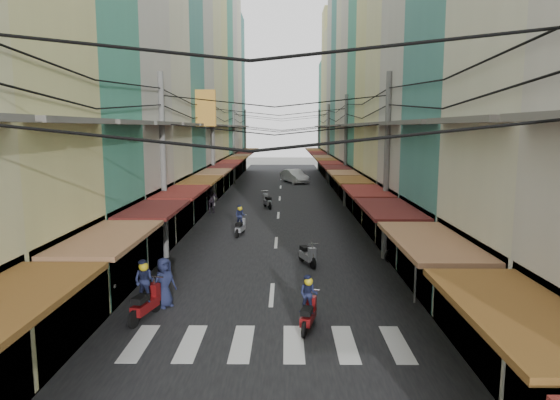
# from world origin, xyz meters

# --- Properties ---
(ground) EXTENTS (160.00, 160.00, 0.00)m
(ground) POSITION_xyz_m (0.00, 0.00, 0.00)
(ground) COLOR slate
(ground) RESTS_ON ground
(road) EXTENTS (10.00, 80.00, 0.02)m
(road) POSITION_xyz_m (0.00, 20.00, 0.01)
(road) COLOR black
(road) RESTS_ON ground
(sidewalk_left) EXTENTS (3.00, 80.00, 0.06)m
(sidewalk_left) POSITION_xyz_m (-6.50, 20.00, 0.03)
(sidewalk_left) COLOR gray
(sidewalk_left) RESTS_ON ground
(sidewalk_right) EXTENTS (3.00, 80.00, 0.06)m
(sidewalk_right) POSITION_xyz_m (6.50, 20.00, 0.03)
(sidewalk_right) COLOR gray
(sidewalk_right) RESTS_ON ground
(crosswalk) EXTENTS (7.55, 2.40, 0.01)m
(crosswalk) POSITION_xyz_m (-0.00, -6.00, 0.03)
(crosswalk) COLOR silver
(crosswalk) RESTS_ON ground
(building_row_left) EXTENTS (7.80, 67.67, 23.70)m
(building_row_left) POSITION_xyz_m (-7.92, 16.56, 9.78)
(building_row_left) COLOR #B8B3A8
(building_row_left) RESTS_ON ground
(building_row_right) EXTENTS (7.80, 68.98, 22.59)m
(building_row_right) POSITION_xyz_m (7.92, 16.45, 9.41)
(building_row_right) COLOR teal
(building_row_right) RESTS_ON ground
(utility_poles) EXTENTS (10.20, 66.13, 8.20)m
(utility_poles) POSITION_xyz_m (0.00, 15.01, 6.59)
(utility_poles) COLOR slate
(utility_poles) RESTS_ON ground
(white_car) EXTENTS (5.44, 3.83, 1.79)m
(white_car) POSITION_xyz_m (1.44, 33.89, 0.00)
(white_car) COLOR silver
(white_car) RESTS_ON ground
(bicycle) EXTENTS (1.74, 1.23, 1.12)m
(bicycle) POSITION_xyz_m (5.56, 2.59, 0.00)
(bicycle) COLOR black
(bicycle) RESTS_ON ground
(moving_scooters) EXTENTS (5.63, 23.82, 1.86)m
(moving_scooters) POSITION_xyz_m (-1.36, 2.28, 0.52)
(moving_scooters) COLOR black
(moving_scooters) RESTS_ON ground
(parked_scooters) EXTENTS (13.11, 12.35, 0.98)m
(parked_scooters) POSITION_xyz_m (3.78, -4.64, 0.47)
(parked_scooters) COLOR black
(parked_scooters) RESTS_ON ground
(pedestrians) EXTENTS (12.14, 26.79, 2.24)m
(pedestrians) POSITION_xyz_m (-3.52, 5.14, 1.04)
(pedestrians) COLOR #261E28
(pedestrians) RESTS_ON ground
(market_umbrella) EXTENTS (2.08, 2.08, 2.19)m
(market_umbrella) POSITION_xyz_m (6.29, -7.75, 1.93)
(market_umbrella) COLOR #B2B2B7
(market_umbrella) RESTS_ON ground
(traffic_sign) EXTENTS (0.10, 0.59, 2.68)m
(traffic_sign) POSITION_xyz_m (4.78, -2.75, 1.93)
(traffic_sign) COLOR slate
(traffic_sign) RESTS_ON ground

